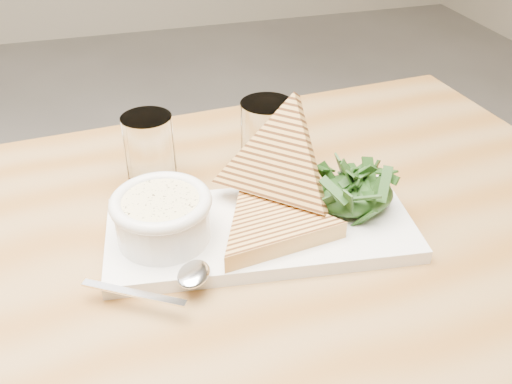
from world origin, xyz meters
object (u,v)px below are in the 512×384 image
object	(u,v)px
table_top	(156,319)
platter	(261,230)
glass_far	(267,139)
soup_bowl	(163,222)
glass_near	(150,151)

from	to	relation	value
table_top	platter	distance (m)	0.16
table_top	glass_far	bearing A→B (deg)	48.62
platter	table_top	bearing A→B (deg)	-150.08
platter	glass_far	size ratio (longest dim) A/B	3.35
platter	soup_bowl	xyz separation A→B (m)	(-0.11, 0.01, 0.03)
platter	glass_near	world-z (taller)	glass_near
table_top	glass_far	world-z (taller)	glass_far
soup_bowl	platter	bearing A→B (deg)	-3.90
glass_near	glass_far	distance (m)	0.16
table_top	glass_near	xyz separation A→B (m)	(0.03, 0.23, 0.07)
glass_near	glass_far	bearing A→B (deg)	-6.77
glass_near	soup_bowl	bearing A→B (deg)	-92.15
table_top	glass_near	size ratio (longest dim) A/B	12.45
soup_bowl	glass_near	distance (m)	0.14
platter	glass_near	distance (m)	0.19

